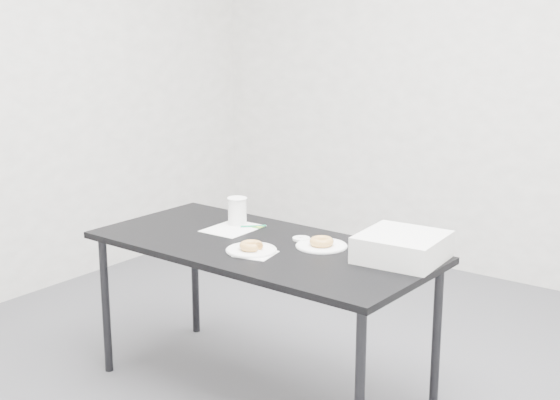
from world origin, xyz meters
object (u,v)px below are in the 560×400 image
Objects in this scene: pen at (253,226)px; plate_near at (251,250)px; donut_far at (322,241)px; scorecard at (233,229)px; coffee_cup at (237,211)px; donut_near at (251,246)px; bakery_box at (402,247)px; table at (261,256)px; plate_far at (322,246)px.

pen reaches higher than plate_near.
scorecard is at bearing -178.60° from donut_far.
coffee_cup is (-0.53, 0.06, 0.04)m from donut_far.
bakery_box is (0.57, 0.28, 0.03)m from donut_near.
coffee_cup is at bearing 137.34° from donut_near.
bakery_box is (0.86, 0.06, 0.05)m from scorecard.
table is at bearing 105.94° from plate_near.
coffee_cup is at bearing 148.93° from table.
donut_near is at bearing -42.66° from coffee_cup.
donut_far reaches higher than plate_near.
coffee_cup reaches higher than pen.
donut_near is (0.23, -0.30, 0.02)m from pen.
scorecard is 0.10m from coffee_cup.
scorecard is at bearing -172.39° from pen.
plate_near is 2.13× the size of donut_near.
pen is 0.38m from donut_near.
bakery_box reaches higher than donut_far.
donut_near is 0.44m from coffee_cup.
pen is 0.11m from coffee_cup.
donut_far is (0.43, -0.07, 0.02)m from pen.
plate_near reaches higher than plate_far.
pen is 0.44m from plate_far.
plate_far is 0.69× the size of bakery_box.
donut_far is 0.53m from coffee_cup.
coffee_cup is (-0.29, 0.19, 0.12)m from table.
plate_near is at bearing -130.65° from donut_far.
scorecard is at bearing 142.40° from plate_near.
donut_near is at bearing -130.65° from plate_far.
table is 0.28m from donut_far.
plate_far is (0.43, -0.07, -0.00)m from pen.
bakery_box is (0.37, 0.05, 0.05)m from plate_far.
donut_far reaches higher than plate_far.
donut_near is at bearing -96.88° from pen.
plate_far is 2.13× the size of donut_far.
plate_near is at bearing 0.00° from donut_near.
donut_far reaches higher than scorecard.
donut_far is at bearing -52.71° from pen.
donut_far reaches higher than pen.
scorecard is 0.37m from donut_near.
table is 0.29m from scorecard.
pen is 0.56× the size of plate_near.
plate_far reaches higher than scorecard.
donut_far is 0.80× the size of coffee_cup.
scorecard is 2.15× the size of pen.
table is 7.16× the size of plate_near.
scorecard is at bearing 142.40° from donut_near.
table is 4.76× the size of bakery_box.
table is 0.63m from bakery_box.
bakery_box reaches higher than plate_far.
coffee_cup reaches higher than plate_near.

